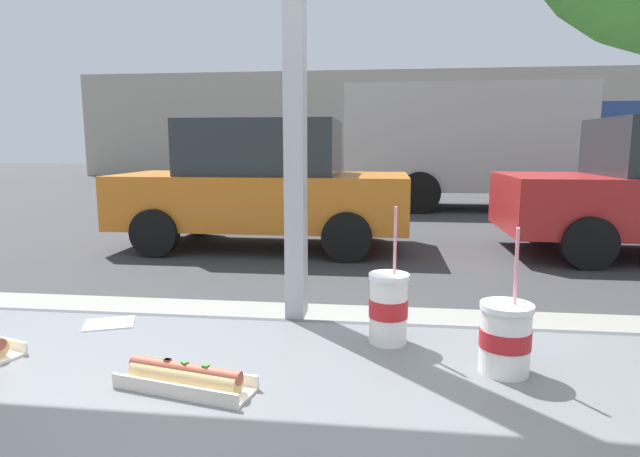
{
  "coord_description": "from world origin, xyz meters",
  "views": [
    {
      "loc": [
        0.23,
        -1.28,
        1.47
      ],
      "look_at": [
        -0.19,
        2.15,
        0.92
      ],
      "focal_mm": 29.52,
      "sensor_mm": 36.0,
      "label": 1
    }
  ],
  "objects_px": {
    "soda_cup_left": "(388,307)",
    "parked_car_orange": "(263,185)",
    "box_truck": "(494,142)",
    "soda_cup_right": "(505,337)",
    "hotdog_tray_far": "(185,377)"
  },
  "relations": [
    {
      "from": "soda_cup_left",
      "to": "box_truck",
      "type": "relative_size",
      "value": 0.05
    },
    {
      "from": "hotdog_tray_far",
      "to": "box_truck",
      "type": "xyz_separation_m",
      "value": [
        2.86,
        11.7,
        0.51
      ]
    },
    {
      "from": "soda_cup_left",
      "to": "box_truck",
      "type": "height_order",
      "value": "box_truck"
    },
    {
      "from": "soda_cup_left",
      "to": "parked_car_orange",
      "type": "xyz_separation_m",
      "value": [
        -1.74,
        6.2,
        -0.19
      ]
    },
    {
      "from": "hotdog_tray_far",
      "to": "parked_car_orange",
      "type": "distance_m",
      "value": 6.63
    },
    {
      "from": "soda_cup_left",
      "to": "hotdog_tray_far",
      "type": "distance_m",
      "value": 0.48
    },
    {
      "from": "soda_cup_right",
      "to": "hotdog_tray_far",
      "type": "distance_m",
      "value": 0.64
    },
    {
      "from": "parked_car_orange",
      "to": "box_truck",
      "type": "xyz_separation_m",
      "value": [
        4.22,
        5.22,
        0.64
      ]
    },
    {
      "from": "parked_car_orange",
      "to": "box_truck",
      "type": "height_order",
      "value": "box_truck"
    },
    {
      "from": "soda_cup_left",
      "to": "soda_cup_right",
      "type": "height_order",
      "value": "soda_cup_left"
    },
    {
      "from": "soda_cup_right",
      "to": "parked_car_orange",
      "type": "distance_m",
      "value": 6.64
    },
    {
      "from": "hotdog_tray_far",
      "to": "box_truck",
      "type": "bearing_deg",
      "value": 76.26
    },
    {
      "from": "soda_cup_left",
      "to": "hotdog_tray_far",
      "type": "height_order",
      "value": "soda_cup_left"
    },
    {
      "from": "box_truck",
      "to": "soda_cup_left",
      "type": "bearing_deg",
      "value": -102.25
    },
    {
      "from": "box_truck",
      "to": "hotdog_tray_far",
      "type": "bearing_deg",
      "value": -103.74
    }
  ]
}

